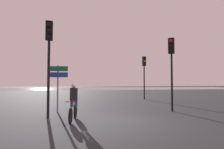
# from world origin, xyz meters

# --- Properties ---
(ground_plane) EXTENTS (120.00, 120.00, 0.00)m
(ground_plane) POSITION_xyz_m (0.00, 0.00, 0.00)
(ground_plane) COLOR black
(water_strip) EXTENTS (80.00, 16.00, 0.01)m
(water_strip) POSITION_xyz_m (0.00, 36.64, 0.00)
(water_strip) COLOR slate
(water_strip) RESTS_ON ground
(traffic_light_near_right) EXTENTS (0.41, 0.42, 4.21)m
(traffic_light_near_right) POSITION_xyz_m (3.53, 2.12, 2.93)
(traffic_light_near_right) COLOR black
(traffic_light_near_right) RESTS_ON ground
(traffic_light_near_left) EXTENTS (0.35, 0.36, 4.54)m
(traffic_light_near_left) POSITION_xyz_m (-3.06, 1.20, 3.15)
(traffic_light_near_left) COLOR black
(traffic_light_near_left) RESTS_ON ground
(traffic_light_far_right) EXTENTS (0.36, 0.38, 4.12)m
(traffic_light_far_right) POSITION_xyz_m (4.20, 8.84, 2.88)
(traffic_light_far_right) COLOR black
(traffic_light_far_right) RESTS_ON ground
(direction_sign_post) EXTENTS (1.10, 0.11, 2.60)m
(direction_sign_post) POSITION_xyz_m (-2.89, 2.80, 1.79)
(direction_sign_post) COLOR slate
(direction_sign_post) RESTS_ON ground
(cyclist) EXTENTS (0.46, 1.70, 1.62)m
(cyclist) POSITION_xyz_m (-1.85, 0.43, 0.82)
(cyclist) COLOR black
(cyclist) RESTS_ON ground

